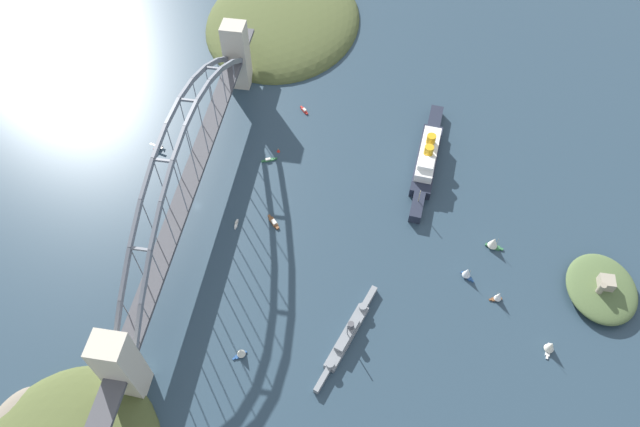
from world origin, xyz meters
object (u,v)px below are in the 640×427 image
object	(u,v)px
ocean_liner	(427,157)
small_boat_1	(304,110)
small_boat_8	(551,346)
harbor_arch_bridge	(189,177)
small_boat_6	(498,296)
small_boat_3	(467,273)
small_boat_7	(236,224)
channel_marker_buoy	(278,150)
small_boat_4	(269,160)
small_boat_5	(494,243)
naval_cruiser	(347,335)
seaplane_taxiing_near_bridge	(157,146)
small_boat_2	(274,222)
fort_island_mid_harbor	(602,288)
small_boat_0	(241,352)

from	to	relation	value
ocean_liner	small_boat_1	size ratio (longest dim) A/B	12.82
small_boat_8	harbor_arch_bridge	bearing A→B (deg)	-106.96
small_boat_6	small_boat_3	bearing A→B (deg)	-126.00
ocean_liner	small_boat_1	distance (m)	96.78
harbor_arch_bridge	small_boat_1	xyz separation A→B (m)	(-95.04, 52.47, -27.22)
small_boat_7	channel_marker_buoy	bearing A→B (deg)	167.83
small_boat_6	small_boat_4	bearing A→B (deg)	-119.08
harbor_arch_bridge	small_boat_5	xyz separation A→B (m)	(2.89, 184.32, -23.49)
small_boat_4	small_boat_8	distance (m)	206.92
naval_cruiser	harbor_arch_bridge	bearing A→B (deg)	-125.33
small_boat_1	small_boat_8	size ratio (longest dim) A/B	0.83
naval_cruiser	small_boat_8	xyz separation A→B (m)	(-9.82, 107.33, 1.38)
small_boat_3	small_boat_5	world-z (taller)	small_boat_5
seaplane_taxiing_near_bridge	small_boat_7	bearing A→B (deg)	51.65
ocean_liner	channel_marker_buoy	distance (m)	100.31
small_boat_3	channel_marker_buoy	bearing A→B (deg)	-121.96
seaplane_taxiing_near_bridge	harbor_arch_bridge	bearing A→B (deg)	42.85
small_boat_1	small_boat_2	world-z (taller)	small_boat_2
small_boat_4	small_boat_8	xyz separation A→B (m)	(109.30, 175.66, 3.48)
small_boat_2	ocean_liner	bearing A→B (deg)	125.02
fort_island_mid_harbor	small_boat_6	world-z (taller)	fort_island_mid_harbor
small_boat_2	small_boat_7	bearing A→B (deg)	-78.20
fort_island_mid_harbor	small_boat_0	xyz separation A→B (m)	(68.42, -193.34, -0.55)
small_boat_4	harbor_arch_bridge	bearing A→B (deg)	-39.79
small_boat_2	channel_marker_buoy	size ratio (longest dim) A/B	3.78
small_boat_5	ocean_liner	bearing A→B (deg)	-145.17
small_boat_0	small_boat_6	xyz separation A→B (m)	(-54.47, 135.43, 0.37)
small_boat_6	channel_marker_buoy	bearing A→B (deg)	-122.47
harbor_arch_bridge	ocean_liner	world-z (taller)	harbor_arch_bridge
harbor_arch_bridge	small_boat_6	xyz separation A→B (m)	(38.58, 186.26, -24.13)
small_boat_1	small_boat_7	distance (m)	108.35
naval_cruiser	small_boat_5	size ratio (longest dim) A/B	6.08
small_boat_8	naval_cruiser	bearing A→B (deg)	-84.77
small_boat_2	small_boat_5	world-z (taller)	small_boat_5
small_boat_0	small_boat_2	bearing A→B (deg)	-179.80
naval_cruiser	ocean_liner	bearing A→B (deg)	164.65
small_boat_7	harbor_arch_bridge	bearing A→B (deg)	-110.58
small_boat_7	small_boat_4	bearing A→B (deg)	170.65
ocean_liner	fort_island_mid_harbor	bearing A→B (deg)	51.02
seaplane_taxiing_near_bridge	small_boat_3	world-z (taller)	small_boat_3
channel_marker_buoy	small_boat_0	bearing A→B (deg)	3.55
fort_island_mid_harbor	small_boat_0	size ratio (longest dim) A/B	6.19
small_boat_2	small_boat_1	bearing A→B (deg)	178.89
small_boat_2	small_boat_3	xyz separation A→B (m)	(20.13, 118.31, 3.27)
channel_marker_buoy	seaplane_taxiing_near_bridge	bearing A→B (deg)	-83.28
small_boat_8	channel_marker_buoy	xyz separation A→B (m)	(-118.23, -170.93, -3.07)
small_boat_5	small_boat_7	distance (m)	156.58
naval_cruiser	small_boat_3	xyz separation A→B (m)	(-48.77, 63.49, 1.33)
fort_island_mid_harbor	small_boat_1	bearing A→B (deg)	-121.98
fort_island_mid_harbor	small_boat_6	xyz separation A→B (m)	(13.95, -57.90, -0.17)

